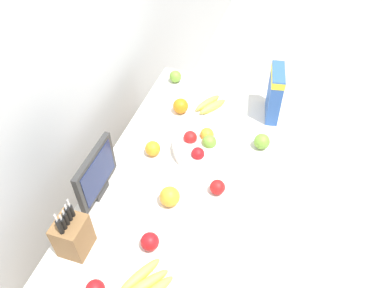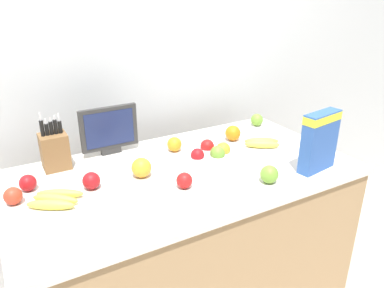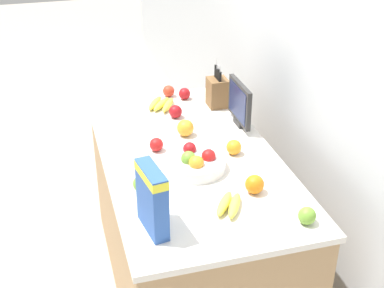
{
  "view_description": "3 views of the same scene",
  "coord_description": "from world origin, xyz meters",
  "px_view_note": "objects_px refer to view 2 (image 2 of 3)",
  "views": [
    {
      "loc": [
        -1.11,
        -0.35,
        2.21
      ],
      "look_at": [
        0.05,
        0.01,
        1.0
      ],
      "focal_mm": 35.0,
      "sensor_mm": 36.0,
      "label": 1
    },
    {
      "loc": [
        -0.73,
        -1.37,
        1.66
      ],
      "look_at": [
        0.04,
        0.0,
        0.99
      ],
      "focal_mm": 35.0,
      "sensor_mm": 36.0,
      "label": 2
    },
    {
      "loc": [
        2.22,
        -0.61,
        2.19
      ],
      "look_at": [
        0.07,
        -0.0,
        0.96
      ],
      "focal_mm": 50.0,
      "sensor_mm": 36.0,
      "label": 3
    }
  ],
  "objects_px": {
    "banana_bunch_right": "(262,143)",
    "apple_by_knife_block": "(13,196)",
    "apple_front": "(184,180)",
    "knife_block": "(55,150)",
    "small_monitor": "(109,129)",
    "fruit_bowl": "(212,157)",
    "apple_middle": "(28,183)",
    "apple_near_bananas": "(257,120)",
    "orange_back_center": "(141,168)",
    "orange_near_bowl": "(233,133)",
    "cereal_box": "(320,139)",
    "apple_rightmost": "(269,174)",
    "apple_leftmost": "(91,181)",
    "orange_mid_right": "(174,144)",
    "banana_bunch_left": "(55,199)"
  },
  "relations": [
    {
      "from": "apple_near_bananas",
      "to": "fruit_bowl",
      "type": "bearing_deg",
      "value": -148.87
    },
    {
      "from": "apple_near_bananas",
      "to": "orange_mid_right",
      "type": "distance_m",
      "value": 0.62
    },
    {
      "from": "apple_leftmost",
      "to": "orange_mid_right",
      "type": "bearing_deg",
      "value": 20.2
    },
    {
      "from": "orange_near_bowl",
      "to": "apple_near_bananas",
      "type": "bearing_deg",
      "value": 24.66
    },
    {
      "from": "orange_near_bowl",
      "to": "apple_leftmost",
      "type": "bearing_deg",
      "value": -169.81
    },
    {
      "from": "apple_leftmost",
      "to": "apple_by_knife_block",
      "type": "relative_size",
      "value": 1.05
    },
    {
      "from": "banana_bunch_right",
      "to": "orange_near_bowl",
      "type": "bearing_deg",
      "value": 120.55
    },
    {
      "from": "orange_back_center",
      "to": "orange_near_bowl",
      "type": "bearing_deg",
      "value": 14.12
    },
    {
      "from": "fruit_bowl",
      "to": "small_monitor",
      "type": "bearing_deg",
      "value": 137.08
    },
    {
      "from": "cereal_box",
      "to": "banana_bunch_right",
      "type": "relative_size",
      "value": 1.38
    },
    {
      "from": "banana_bunch_right",
      "to": "apple_by_knife_block",
      "type": "bearing_deg",
      "value": 178.62
    },
    {
      "from": "fruit_bowl",
      "to": "apple_rightmost",
      "type": "xyz_separation_m",
      "value": [
        0.12,
        -0.28,
        0.0
      ]
    },
    {
      "from": "apple_middle",
      "to": "orange_mid_right",
      "type": "xyz_separation_m",
      "value": [
        0.72,
        0.06,
        0.0
      ]
    },
    {
      "from": "fruit_bowl",
      "to": "banana_bunch_right",
      "type": "height_order",
      "value": "fruit_bowl"
    },
    {
      "from": "cereal_box",
      "to": "apple_middle",
      "type": "bearing_deg",
      "value": 150.65
    },
    {
      "from": "apple_rightmost",
      "to": "apple_near_bananas",
      "type": "height_order",
      "value": "apple_rightmost"
    },
    {
      "from": "knife_block",
      "to": "apple_near_bananas",
      "type": "distance_m",
      "value": 1.18
    },
    {
      "from": "cereal_box",
      "to": "banana_bunch_right",
      "type": "height_order",
      "value": "cereal_box"
    },
    {
      "from": "banana_bunch_right",
      "to": "orange_near_bowl",
      "type": "distance_m",
      "value": 0.17
    },
    {
      "from": "apple_front",
      "to": "apple_middle",
      "type": "height_order",
      "value": "apple_middle"
    },
    {
      "from": "apple_rightmost",
      "to": "apple_middle",
      "type": "relative_size",
      "value": 1.13
    },
    {
      "from": "cereal_box",
      "to": "orange_near_bowl",
      "type": "height_order",
      "value": "cereal_box"
    },
    {
      "from": "small_monitor",
      "to": "banana_bunch_right",
      "type": "height_order",
      "value": "small_monitor"
    },
    {
      "from": "apple_near_bananas",
      "to": "orange_near_bowl",
      "type": "xyz_separation_m",
      "value": [
        -0.26,
        -0.12,
        0.01
      ]
    },
    {
      "from": "knife_block",
      "to": "orange_mid_right",
      "type": "relative_size",
      "value": 3.68
    },
    {
      "from": "knife_block",
      "to": "banana_bunch_right",
      "type": "relative_size",
      "value": 1.38
    },
    {
      "from": "cereal_box",
      "to": "banana_bunch_left",
      "type": "xyz_separation_m",
      "value": [
        -1.12,
        0.29,
        -0.13
      ]
    },
    {
      "from": "knife_block",
      "to": "apple_by_knife_block",
      "type": "distance_m",
      "value": 0.33
    },
    {
      "from": "apple_by_knife_block",
      "to": "fruit_bowl",
      "type": "bearing_deg",
      "value": -5.15
    },
    {
      "from": "cereal_box",
      "to": "apple_leftmost",
      "type": "bearing_deg",
      "value": 152.1
    },
    {
      "from": "apple_front",
      "to": "apple_leftmost",
      "type": "relative_size",
      "value": 0.93
    },
    {
      "from": "apple_by_knife_block",
      "to": "apple_near_bananas",
      "type": "bearing_deg",
      "value": 9.71
    },
    {
      "from": "small_monitor",
      "to": "banana_bunch_right",
      "type": "xyz_separation_m",
      "value": [
        0.73,
        -0.31,
        -0.11
      ]
    },
    {
      "from": "knife_block",
      "to": "banana_bunch_right",
      "type": "xyz_separation_m",
      "value": [
        1.0,
        -0.27,
        -0.07
      ]
    },
    {
      "from": "apple_by_knife_block",
      "to": "orange_near_bowl",
      "type": "height_order",
      "value": "orange_near_bowl"
    },
    {
      "from": "small_monitor",
      "to": "apple_near_bananas",
      "type": "distance_m",
      "value": 0.91
    },
    {
      "from": "knife_block",
      "to": "small_monitor",
      "type": "relative_size",
      "value": 0.97
    },
    {
      "from": "cereal_box",
      "to": "banana_bunch_right",
      "type": "distance_m",
      "value": 0.36
    },
    {
      "from": "apple_near_bananas",
      "to": "apple_middle",
      "type": "distance_m",
      "value": 1.34
    },
    {
      "from": "banana_bunch_right",
      "to": "apple_by_knife_block",
      "type": "distance_m",
      "value": 1.22
    },
    {
      "from": "knife_block",
      "to": "apple_near_bananas",
      "type": "relative_size",
      "value": 3.78
    },
    {
      "from": "fruit_bowl",
      "to": "apple_middle",
      "type": "distance_m",
      "value": 0.82
    },
    {
      "from": "banana_bunch_right",
      "to": "cereal_box",
      "type": "bearing_deg",
      "value": -82.1
    },
    {
      "from": "small_monitor",
      "to": "apple_near_bananas",
      "type": "bearing_deg",
      "value": -2.49
    },
    {
      "from": "apple_front",
      "to": "knife_block",
      "type": "bearing_deg",
      "value": 133.19
    },
    {
      "from": "banana_bunch_right",
      "to": "apple_middle",
      "type": "height_order",
      "value": "apple_middle"
    },
    {
      "from": "cereal_box",
      "to": "apple_near_bananas",
      "type": "height_order",
      "value": "cereal_box"
    },
    {
      "from": "apple_front",
      "to": "cereal_box",
      "type": "bearing_deg",
      "value": -13.48
    },
    {
      "from": "apple_front",
      "to": "apple_by_knife_block",
      "type": "xyz_separation_m",
      "value": [
        -0.64,
        0.22,
        0.0
      ]
    },
    {
      "from": "knife_block",
      "to": "apple_front",
      "type": "relative_size",
      "value": 4.04
    }
  ]
}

